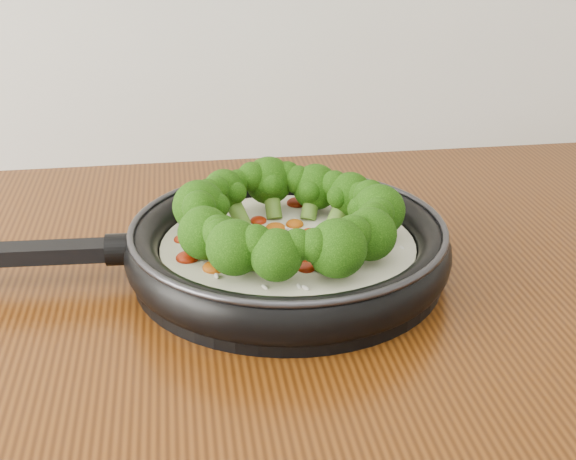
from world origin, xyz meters
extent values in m
cylinder|color=black|center=(-0.14, 1.12, 0.91)|extent=(0.34, 0.34, 0.01)
torus|color=black|center=(-0.14, 1.12, 0.93)|extent=(0.35, 0.35, 0.04)
torus|color=#2D2D33|center=(-0.14, 1.12, 0.95)|extent=(0.34, 0.34, 0.01)
cube|color=black|center=(-0.40, 1.13, 0.94)|extent=(0.20, 0.04, 0.02)
cylinder|color=black|center=(-0.31, 1.13, 0.94)|extent=(0.03, 0.03, 0.03)
cylinder|color=#ECE8CD|center=(-0.14, 1.12, 0.92)|extent=(0.28, 0.28, 0.02)
ellipsoid|color=#921C07|center=(-0.12, 1.14, 0.94)|extent=(0.02, 0.02, 0.01)
ellipsoid|color=#921C07|center=(-0.17, 1.18, 0.94)|extent=(0.02, 0.02, 0.01)
ellipsoid|color=#BA510B|center=(-0.13, 1.16, 0.94)|extent=(0.03, 0.03, 0.01)
ellipsoid|color=#921C07|center=(-0.14, 1.06, 0.94)|extent=(0.03, 0.03, 0.01)
ellipsoid|color=#921C07|center=(-0.16, 1.11, 0.94)|extent=(0.03, 0.03, 0.01)
ellipsoid|color=#BA510B|center=(-0.18, 1.10, 0.94)|extent=(0.02, 0.02, 0.01)
ellipsoid|color=#921C07|center=(-0.12, 1.22, 0.94)|extent=(0.03, 0.03, 0.01)
ellipsoid|color=#921C07|center=(-0.25, 1.14, 0.94)|extent=(0.02, 0.02, 0.01)
ellipsoid|color=#BA510B|center=(-0.22, 1.07, 0.94)|extent=(0.03, 0.03, 0.01)
ellipsoid|color=#921C07|center=(-0.20, 1.10, 0.94)|extent=(0.02, 0.02, 0.01)
ellipsoid|color=#921C07|center=(-0.17, 1.11, 0.94)|extent=(0.02, 0.02, 0.01)
ellipsoid|color=#BA510B|center=(-0.06, 1.14, 0.94)|extent=(0.02, 0.02, 0.01)
ellipsoid|color=#921C07|center=(-0.22, 1.20, 0.94)|extent=(0.02, 0.02, 0.01)
ellipsoid|color=#921C07|center=(-0.25, 1.10, 0.94)|extent=(0.03, 0.03, 0.01)
ellipsoid|color=#BA510B|center=(-0.11, 1.22, 0.94)|extent=(0.02, 0.02, 0.01)
ellipsoid|color=#921C07|center=(-0.18, 1.09, 0.94)|extent=(0.02, 0.02, 0.01)
ellipsoid|color=#921C07|center=(-0.18, 1.15, 0.94)|extent=(0.03, 0.03, 0.01)
ellipsoid|color=#BA510B|center=(-0.15, 1.15, 0.94)|extent=(0.03, 0.03, 0.01)
ellipsoid|color=#921C07|center=(-0.14, 1.07, 0.94)|extent=(0.02, 0.02, 0.01)
ellipsoid|color=#921C07|center=(-0.18, 1.15, 0.94)|extent=(0.02, 0.02, 0.01)
ellipsoid|color=white|center=(-0.14, 1.15, 0.94)|extent=(0.01, 0.01, 0.00)
ellipsoid|color=white|center=(-0.13, 1.13, 0.93)|extent=(0.01, 0.01, 0.00)
ellipsoid|color=white|center=(-0.03, 1.09, 0.93)|extent=(0.01, 0.01, 0.00)
ellipsoid|color=white|center=(-0.11, 1.14, 0.94)|extent=(0.01, 0.01, 0.00)
ellipsoid|color=white|center=(-0.10, 1.22, 0.94)|extent=(0.01, 0.01, 0.00)
ellipsoid|color=white|center=(-0.05, 1.19, 0.93)|extent=(0.01, 0.01, 0.00)
ellipsoid|color=white|center=(-0.18, 1.03, 0.94)|extent=(0.01, 0.01, 0.00)
ellipsoid|color=white|center=(-0.21, 1.20, 0.93)|extent=(0.01, 0.01, 0.00)
ellipsoid|color=white|center=(-0.14, 1.12, 0.93)|extent=(0.01, 0.01, 0.00)
ellipsoid|color=white|center=(-0.25, 1.10, 0.94)|extent=(0.01, 0.01, 0.00)
ellipsoid|color=white|center=(-0.16, 1.11, 0.94)|extent=(0.01, 0.01, 0.00)
ellipsoid|color=white|center=(-0.19, 1.21, 0.94)|extent=(0.01, 0.01, 0.00)
ellipsoid|color=white|center=(-0.13, 1.17, 0.94)|extent=(0.01, 0.01, 0.00)
ellipsoid|color=white|center=(-0.14, 1.02, 0.94)|extent=(0.01, 0.01, 0.00)
ellipsoid|color=white|center=(-0.19, 1.06, 0.93)|extent=(0.01, 0.01, 0.00)
ellipsoid|color=white|center=(-0.18, 1.21, 0.94)|extent=(0.01, 0.01, 0.00)
ellipsoid|color=white|center=(-0.22, 1.05, 0.94)|extent=(0.01, 0.01, 0.00)
ellipsoid|color=white|center=(-0.15, 1.02, 0.93)|extent=(0.00, 0.01, 0.00)
cylinder|color=olive|center=(-0.07, 1.11, 0.95)|extent=(0.04, 0.02, 0.04)
sphere|color=black|center=(-0.05, 1.11, 0.97)|extent=(0.06, 0.06, 0.06)
sphere|color=black|center=(-0.06, 1.13, 0.98)|extent=(0.04, 0.04, 0.03)
sphere|color=black|center=(-0.06, 1.09, 0.98)|extent=(0.03, 0.03, 0.03)
sphere|color=black|center=(-0.07, 1.11, 0.97)|extent=(0.03, 0.03, 0.03)
cylinder|color=olive|center=(-0.08, 1.16, 0.95)|extent=(0.04, 0.03, 0.04)
sphere|color=black|center=(-0.07, 1.17, 0.97)|extent=(0.05, 0.05, 0.05)
sphere|color=black|center=(-0.08, 1.18, 0.97)|extent=(0.03, 0.03, 0.03)
sphere|color=black|center=(-0.06, 1.15, 0.97)|extent=(0.03, 0.03, 0.03)
sphere|color=black|center=(-0.08, 1.16, 0.97)|extent=(0.03, 0.03, 0.02)
cylinder|color=olive|center=(-0.11, 1.18, 0.95)|extent=(0.03, 0.04, 0.04)
sphere|color=black|center=(-0.10, 1.20, 0.96)|extent=(0.05, 0.05, 0.05)
sphere|color=black|center=(-0.12, 1.20, 0.97)|extent=(0.03, 0.03, 0.03)
sphere|color=black|center=(-0.09, 1.19, 0.97)|extent=(0.03, 0.03, 0.03)
sphere|color=black|center=(-0.11, 1.18, 0.97)|extent=(0.03, 0.03, 0.03)
cylinder|color=olive|center=(-0.15, 1.19, 0.95)|extent=(0.02, 0.04, 0.04)
sphere|color=black|center=(-0.15, 1.21, 0.97)|extent=(0.06, 0.06, 0.05)
sphere|color=black|center=(-0.17, 1.20, 0.98)|extent=(0.04, 0.04, 0.03)
sphere|color=black|center=(-0.13, 1.21, 0.98)|extent=(0.03, 0.03, 0.03)
sphere|color=black|center=(-0.15, 1.19, 0.97)|extent=(0.03, 0.03, 0.03)
cylinder|color=olive|center=(-0.19, 1.18, 0.95)|extent=(0.04, 0.04, 0.04)
sphere|color=black|center=(-0.20, 1.19, 0.97)|extent=(0.05, 0.05, 0.05)
sphere|color=black|center=(-0.21, 1.18, 0.98)|extent=(0.03, 0.03, 0.03)
sphere|color=black|center=(-0.19, 1.20, 0.98)|extent=(0.03, 0.03, 0.03)
sphere|color=black|center=(-0.19, 1.18, 0.97)|extent=(0.02, 0.02, 0.02)
cylinder|color=olive|center=(-0.22, 1.14, 0.95)|extent=(0.04, 0.03, 0.04)
sphere|color=black|center=(-0.23, 1.15, 0.97)|extent=(0.06, 0.06, 0.06)
sphere|color=black|center=(-0.23, 1.13, 0.98)|extent=(0.04, 0.04, 0.03)
sphere|color=black|center=(-0.22, 1.17, 0.98)|extent=(0.03, 0.03, 0.03)
sphere|color=black|center=(-0.22, 1.14, 0.97)|extent=(0.03, 0.03, 0.03)
cylinder|color=olive|center=(-0.21, 1.10, 0.95)|extent=(0.04, 0.03, 0.04)
sphere|color=black|center=(-0.23, 1.09, 0.96)|extent=(0.06, 0.06, 0.05)
sphere|color=black|center=(-0.22, 1.08, 0.97)|extent=(0.03, 0.03, 0.03)
sphere|color=black|center=(-0.23, 1.11, 0.97)|extent=(0.03, 0.03, 0.03)
sphere|color=black|center=(-0.21, 1.10, 0.97)|extent=(0.03, 0.03, 0.03)
cylinder|color=olive|center=(-0.19, 1.06, 0.95)|extent=(0.04, 0.04, 0.04)
sphere|color=black|center=(-0.21, 1.05, 0.97)|extent=(0.06, 0.06, 0.05)
sphere|color=black|center=(-0.19, 1.04, 0.98)|extent=(0.04, 0.04, 0.03)
sphere|color=black|center=(-0.22, 1.07, 0.97)|extent=(0.03, 0.03, 0.03)
sphere|color=black|center=(-0.19, 1.06, 0.97)|extent=(0.03, 0.03, 0.03)
cylinder|color=olive|center=(-0.16, 1.05, 0.95)|extent=(0.03, 0.04, 0.04)
sphere|color=black|center=(-0.17, 1.03, 0.97)|extent=(0.05, 0.05, 0.05)
sphere|color=black|center=(-0.15, 1.03, 0.97)|extent=(0.03, 0.03, 0.03)
sphere|color=black|center=(-0.19, 1.04, 0.97)|extent=(0.03, 0.03, 0.03)
sphere|color=black|center=(-0.16, 1.05, 0.97)|extent=(0.03, 0.03, 0.02)
cylinder|color=olive|center=(-0.12, 1.05, 0.95)|extent=(0.03, 0.04, 0.04)
sphere|color=black|center=(-0.11, 1.03, 0.97)|extent=(0.06, 0.06, 0.06)
sphere|color=black|center=(-0.09, 1.05, 0.98)|extent=(0.04, 0.04, 0.04)
sphere|color=black|center=(-0.13, 1.03, 0.97)|extent=(0.03, 0.03, 0.03)
sphere|color=black|center=(-0.12, 1.05, 0.97)|extent=(0.03, 0.03, 0.03)
cylinder|color=olive|center=(-0.09, 1.07, 0.95)|extent=(0.04, 0.03, 0.04)
sphere|color=black|center=(-0.07, 1.06, 0.97)|extent=(0.05, 0.05, 0.05)
sphere|color=black|center=(-0.06, 1.08, 0.97)|extent=(0.03, 0.03, 0.03)
sphere|color=black|center=(-0.09, 1.05, 0.97)|extent=(0.03, 0.03, 0.03)
sphere|color=black|center=(-0.09, 1.07, 0.97)|extent=(0.03, 0.03, 0.03)
camera|label=1|loc=(-0.25, 0.40, 1.28)|focal=48.33mm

